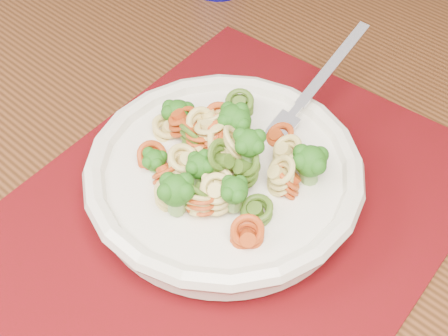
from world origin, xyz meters
TOP-DOWN VIEW (x-y plane):
  - dining_table at (0.38, 0.22)m, footprint 1.65×1.20m
  - placemat at (0.47, 0.13)m, footprint 0.53×0.45m
  - pasta_bowl at (0.48, 0.15)m, footprint 0.25×0.25m
  - pasta_broccoli_heap at (0.48, 0.15)m, footprint 0.22×0.22m
  - fork at (0.55, 0.15)m, footprint 0.18×0.06m

SIDE VIEW (x-z plane):
  - dining_table at x=0.38m, z-range 0.28..1.01m
  - placemat at x=0.47m, z-range 0.73..0.74m
  - pasta_bowl at x=0.48m, z-range 0.74..0.79m
  - fork at x=0.55m, z-range 0.74..0.82m
  - pasta_broccoli_heap at x=0.48m, z-range 0.75..0.81m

